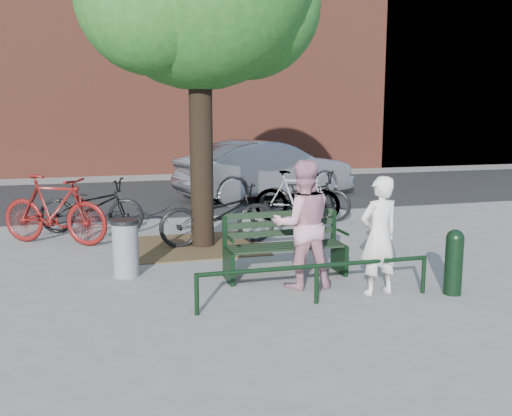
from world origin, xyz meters
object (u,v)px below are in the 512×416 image
object	(u,v)px
bollard	(454,260)
person_right	(302,224)
person_left	(379,236)
bicycle_c	(218,214)
parked_car	(266,170)
park_bench	(284,243)
litter_bin	(125,248)

from	to	relation	value
bollard	person_right	bearing A→B (deg)	154.91
person_left	person_right	world-z (taller)	person_right
bicycle_c	parked_car	xyz separation A→B (m)	(2.37, 4.96, 0.24)
person_left	person_right	xyz separation A→B (m)	(-0.85, 0.54, 0.09)
person_right	parked_car	size ratio (longest dim) A/B	0.36
person_left	parked_car	distance (m)	8.27
park_bench	parked_car	size ratio (longest dim) A/B	0.36
person_right	bicycle_c	bearing A→B (deg)	-73.06
litter_bin	person_left	bearing A→B (deg)	-28.78
person_left	person_right	size ratio (longest dim) A/B	0.90
person_left	parked_car	world-z (taller)	parked_car
bollard	parked_car	xyz separation A→B (m)	(0.01, 8.51, 0.33)
parked_car	litter_bin	bearing A→B (deg)	133.56
person_right	bicycle_c	distance (m)	2.78
person_right	litter_bin	world-z (taller)	person_right
bicycle_c	litter_bin	bearing A→B (deg)	129.74
park_bench	bicycle_c	world-z (taller)	bicycle_c
person_left	litter_bin	size ratio (longest dim) A/B	1.87
park_bench	parked_car	world-z (taller)	parked_car
litter_bin	park_bench	bearing A→B (deg)	-14.88
litter_bin	person_right	bearing A→B (deg)	-27.30
park_bench	bollard	xyz separation A→B (m)	(1.85, -1.42, -0.02)
bollard	bicycle_c	bearing A→B (deg)	123.67
litter_bin	bicycle_c	world-z (taller)	bicycle_c
park_bench	parked_car	distance (m)	7.33
person_left	litter_bin	distance (m)	3.58
person_left	bollard	xyz separation A→B (m)	(0.93, -0.29, -0.31)
person_right	bollard	xyz separation A→B (m)	(1.78, -0.84, -0.41)
person_left	bicycle_c	size ratio (longest dim) A/B	0.73
park_bench	parked_car	bearing A→B (deg)	75.32
bicycle_c	person_right	bearing A→B (deg)	-170.43
park_bench	person_right	distance (m)	0.70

